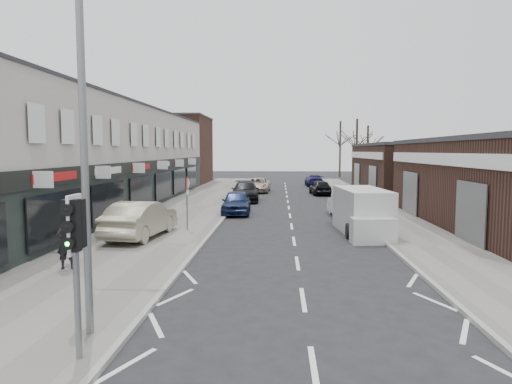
# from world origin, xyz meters

# --- Properties ---
(ground) EXTENTS (160.00, 160.00, 0.00)m
(ground) POSITION_xyz_m (0.00, 0.00, 0.00)
(ground) COLOR black
(ground) RESTS_ON ground
(pavement_left) EXTENTS (5.50, 64.00, 0.12)m
(pavement_left) POSITION_xyz_m (-6.75, 22.00, 0.06)
(pavement_left) COLOR slate
(pavement_left) RESTS_ON ground
(pavement_right) EXTENTS (3.50, 64.00, 0.12)m
(pavement_right) POSITION_xyz_m (5.75, 22.00, 0.06)
(pavement_right) COLOR slate
(pavement_right) RESTS_ON ground
(shop_terrace_left) EXTENTS (8.00, 41.00, 7.10)m
(shop_terrace_left) POSITION_xyz_m (-13.50, 19.50, 3.55)
(shop_terrace_left) COLOR #B8B2A8
(shop_terrace_left) RESTS_ON ground
(brick_block_far) EXTENTS (8.00, 10.00, 8.00)m
(brick_block_far) POSITION_xyz_m (-13.50, 45.00, 4.00)
(brick_block_far) COLOR #49291F
(brick_block_far) RESTS_ON ground
(right_unit_far) EXTENTS (10.00, 16.00, 4.50)m
(right_unit_far) POSITION_xyz_m (12.50, 34.00, 2.25)
(right_unit_far) COLOR #39211A
(right_unit_far) RESTS_ON ground
(tree_far_a) EXTENTS (3.60, 3.60, 8.00)m
(tree_far_a) POSITION_xyz_m (9.00, 48.00, 0.00)
(tree_far_a) COLOR #382D26
(tree_far_a) RESTS_ON ground
(tree_far_b) EXTENTS (3.60, 3.60, 7.50)m
(tree_far_b) POSITION_xyz_m (11.50, 54.00, 0.00)
(tree_far_b) COLOR #382D26
(tree_far_b) RESTS_ON ground
(tree_far_c) EXTENTS (3.60, 3.60, 8.50)m
(tree_far_c) POSITION_xyz_m (8.50, 60.00, 0.00)
(tree_far_c) COLOR #382D26
(tree_far_c) RESTS_ON ground
(traffic_light) EXTENTS (0.28, 0.60, 3.10)m
(traffic_light) POSITION_xyz_m (-4.40, -2.02, 2.41)
(traffic_light) COLOR slate
(traffic_light) RESTS_ON pavement_left
(street_lamp) EXTENTS (2.23, 0.22, 8.00)m
(street_lamp) POSITION_xyz_m (-4.53, -0.80, 4.62)
(street_lamp) COLOR slate
(street_lamp) RESTS_ON pavement_left
(warning_sign) EXTENTS (0.12, 0.80, 2.70)m
(warning_sign) POSITION_xyz_m (-5.16, 12.00, 2.20)
(warning_sign) COLOR slate
(warning_sign) RESTS_ON pavement_left
(white_van) EXTENTS (2.33, 5.71, 2.17)m
(white_van) POSITION_xyz_m (3.40, 12.16, 1.03)
(white_van) COLOR silver
(white_van) RESTS_ON ground
(sedan_on_pavement) EXTENTS (2.29, 5.16, 1.65)m
(sedan_on_pavement) POSITION_xyz_m (-6.90, 9.97, 0.94)
(sedan_on_pavement) COLOR #A19980
(sedan_on_pavement) RESTS_ON pavement_left
(pedestrian) EXTENTS (0.70, 0.53, 1.73)m
(pedestrian) POSITION_xyz_m (-7.65, 4.36, 0.98)
(pedestrian) COLOR black
(pedestrian) RESTS_ON pavement_left
(parked_car_left_a) EXTENTS (1.91, 4.41, 1.48)m
(parked_car_left_a) POSITION_xyz_m (-3.40, 18.66, 0.74)
(parked_car_left_a) COLOR #152043
(parked_car_left_a) RESTS_ON ground
(parked_car_left_b) EXTENTS (2.38, 5.41, 1.55)m
(parked_car_left_b) POSITION_xyz_m (-3.40, 26.13, 0.77)
(parked_car_left_b) COLOR black
(parked_car_left_b) RESTS_ON ground
(parked_car_left_c) EXTENTS (2.49, 5.06, 1.38)m
(parked_car_left_c) POSITION_xyz_m (-2.81, 34.08, 0.69)
(parked_car_left_c) COLOR #C1AF9A
(parked_car_left_c) RESTS_ON ground
(parked_car_right_a) EXTENTS (1.93, 4.76, 1.54)m
(parked_car_right_a) POSITION_xyz_m (3.38, 17.37, 0.77)
(parked_car_right_a) COLOR white
(parked_car_right_a) RESTS_ON ground
(parked_car_right_b) EXTENTS (1.91, 4.14, 1.38)m
(parked_car_right_b) POSITION_xyz_m (3.06, 31.69, 0.69)
(parked_car_right_b) COLOR black
(parked_car_right_b) RESTS_ON ground
(parked_car_right_c) EXTENTS (2.01, 4.64, 1.33)m
(parked_car_right_c) POSITION_xyz_m (3.25, 41.84, 0.66)
(parked_car_right_c) COLOR #161440
(parked_car_right_c) RESTS_ON ground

